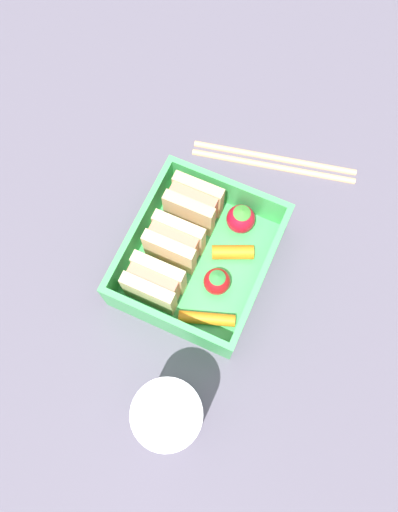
# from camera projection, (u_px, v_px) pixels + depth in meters

# --- Properties ---
(ground_plane) EXTENTS (1.20, 1.20, 0.02)m
(ground_plane) POSITION_uv_depth(u_px,v_px,m) (199.00, 267.00, 0.53)
(ground_plane) COLOR #55505E
(bento_tray) EXTENTS (0.15, 0.13, 0.01)m
(bento_tray) POSITION_uv_depth(u_px,v_px,m) (199.00, 263.00, 0.51)
(bento_tray) COLOR #44B85B
(bento_tray) RESTS_ON ground_plane
(bento_rim) EXTENTS (0.15, 0.13, 0.04)m
(bento_rim) POSITION_uv_depth(u_px,v_px,m) (199.00, 254.00, 0.49)
(bento_rim) COLOR #44B85B
(bento_rim) RESTS_ON bento_tray
(sandwich_left) EXTENTS (0.03, 0.05, 0.05)m
(sandwich_left) POSITION_uv_depth(u_px,v_px,m) (154.00, 283.00, 0.47)
(sandwich_left) COLOR beige
(sandwich_left) RESTS_ON bento_tray
(sandwich_center_left) EXTENTS (0.03, 0.05, 0.05)m
(sandwich_center_left) POSITION_uv_depth(u_px,v_px,m) (175.00, 243.00, 0.49)
(sandwich_center_left) COLOR #E2BB89
(sandwich_center_left) RESTS_ON bento_tray
(sandwich_center) EXTENTS (0.03, 0.05, 0.05)m
(sandwich_center) POSITION_uv_depth(u_px,v_px,m) (194.00, 204.00, 0.50)
(sandwich_center) COLOR tan
(sandwich_center) RESTS_ON bento_tray
(carrot_stick_left) EXTENTS (0.03, 0.06, 0.01)m
(carrot_stick_left) POSITION_uv_depth(u_px,v_px,m) (207.00, 319.00, 0.48)
(carrot_stick_left) COLOR orange
(carrot_stick_left) RESTS_ON bento_tray
(strawberry_left) EXTENTS (0.03, 0.03, 0.03)m
(strawberry_left) POSITION_uv_depth(u_px,v_px,m) (217.00, 281.00, 0.48)
(strawberry_left) COLOR red
(strawberry_left) RESTS_ON bento_tray
(carrot_stick_far_left) EXTENTS (0.03, 0.04, 0.01)m
(carrot_stick_far_left) POSITION_uv_depth(u_px,v_px,m) (233.00, 252.00, 0.50)
(carrot_stick_far_left) COLOR orange
(carrot_stick_far_left) RESTS_ON bento_tray
(strawberry_far_left) EXTENTS (0.03, 0.03, 0.04)m
(strawberry_far_left) POSITION_uv_depth(u_px,v_px,m) (241.00, 219.00, 0.50)
(strawberry_far_left) COLOR red
(strawberry_far_left) RESTS_ON bento_tray
(chopstick_pair) EXTENTS (0.06, 0.18, 0.01)m
(chopstick_pair) POSITION_uv_depth(u_px,v_px,m) (274.00, 161.00, 0.55)
(chopstick_pair) COLOR tan
(chopstick_pair) RESTS_ON ground_plane
(drinking_glass) EXTENTS (0.06, 0.06, 0.10)m
(drinking_glass) POSITION_uv_depth(u_px,v_px,m) (170.00, 416.00, 0.42)
(drinking_glass) COLOR white
(drinking_glass) RESTS_ON ground_plane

